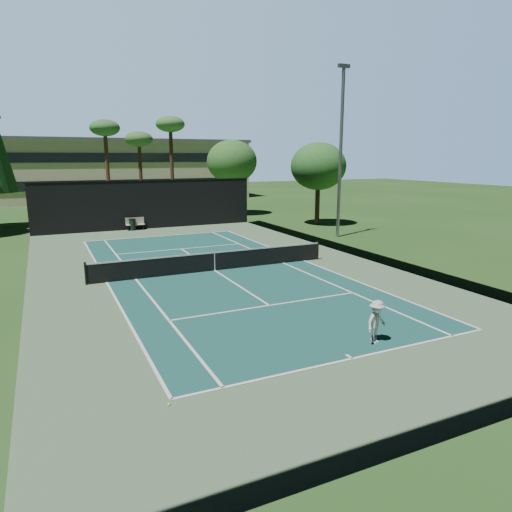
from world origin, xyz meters
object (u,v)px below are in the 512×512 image
(tennis_ball_a, at_px, (169,404))
(tennis_ball_b, at_px, (166,263))
(park_bench, at_px, (135,223))
(tennis_net, at_px, (215,261))
(player, at_px, (377,322))
(tennis_ball_d, at_px, (99,272))
(tennis_ball_c, at_px, (234,255))
(trash_bin, at_px, (133,225))

(tennis_ball_a, height_order, tennis_ball_b, tennis_ball_b)
(tennis_ball_a, distance_m, park_bench, 28.28)
(tennis_net, xyz_separation_m, player, (1.44, -11.19, 0.16))
(tennis_ball_a, distance_m, tennis_ball_d, 14.31)
(player, distance_m, tennis_ball_c, 14.28)
(tennis_net, height_order, tennis_ball_c, tennis_net)
(park_bench, bearing_deg, tennis_ball_a, -99.01)
(trash_bin, bearing_deg, player, -83.95)
(tennis_ball_a, relative_size, tennis_ball_d, 1.17)
(tennis_net, xyz_separation_m, tennis_ball_d, (-5.57, 2.18, -0.53))
(tennis_ball_c, height_order, park_bench, park_bench)
(tennis_ball_d, distance_m, park_bench, 14.32)
(park_bench, bearing_deg, trash_bin, -151.33)
(player, relative_size, park_bench, 0.95)
(tennis_ball_b, relative_size, trash_bin, 0.08)
(tennis_ball_a, xyz_separation_m, trash_bin, (4.20, 27.80, 0.44))
(tennis_ball_b, distance_m, park_bench, 13.15)
(tennis_net, bearing_deg, tennis_ball_a, -114.80)
(player, distance_m, trash_bin, 27.01)
(tennis_ball_b, bearing_deg, player, -76.26)
(tennis_ball_a, relative_size, tennis_ball_c, 0.99)
(park_bench, relative_size, trash_bin, 1.59)
(tennis_net, relative_size, tennis_ball_c, 174.26)
(player, relative_size, trash_bin, 1.51)
(player, distance_m, park_bench, 27.11)
(player, height_order, tennis_ball_a, player)
(tennis_ball_c, distance_m, tennis_ball_d, 7.97)
(trash_bin, bearing_deg, tennis_net, -84.87)
(tennis_net, xyz_separation_m, tennis_ball_c, (2.35, 3.05, -0.52))
(tennis_ball_c, xyz_separation_m, trash_bin, (-3.75, 12.62, 0.44))
(tennis_ball_d, relative_size, trash_bin, 0.07)
(tennis_ball_a, distance_m, tennis_ball_b, 15.25)
(player, bearing_deg, tennis_ball_a, 168.28)
(tennis_ball_c, xyz_separation_m, tennis_ball_d, (-7.92, -0.87, -0.01))
(tennis_ball_d, bearing_deg, tennis_ball_b, 7.84)
(tennis_ball_b, bearing_deg, tennis_ball_d, -172.16)
(player, relative_size, tennis_ball_a, 19.55)
(player, xyz_separation_m, trash_bin, (-2.85, 26.85, -0.24))
(tennis_net, bearing_deg, tennis_ball_b, 126.09)
(player, bearing_deg, trash_bin, 76.70)
(tennis_net, relative_size, player, 9.03)
(player, distance_m, tennis_ball_d, 15.11)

